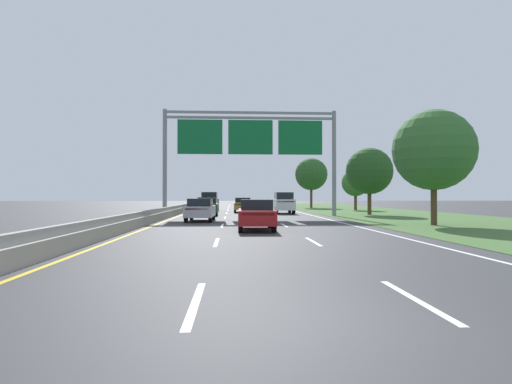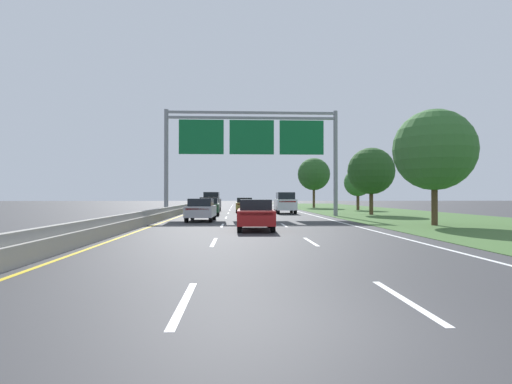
# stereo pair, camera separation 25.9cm
# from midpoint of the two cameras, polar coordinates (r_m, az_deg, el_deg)

# --- Properties ---
(ground_plane) EXTENTS (220.00, 220.00, 0.00)m
(ground_plane) POSITION_cam_midpoint_polar(r_m,az_deg,el_deg) (40.48, -1.05, -3.03)
(ground_plane) COLOR #333335
(lane_striping) EXTENTS (11.96, 106.00, 0.01)m
(lane_striping) POSITION_cam_midpoint_polar(r_m,az_deg,el_deg) (40.02, -1.03, -3.05)
(lane_striping) COLOR white
(lane_striping) RESTS_ON ground
(grass_verge_right) EXTENTS (14.00, 110.00, 0.02)m
(grass_verge_right) POSITION_cam_midpoint_polar(r_m,az_deg,el_deg) (43.17, 17.82, -2.83)
(grass_verge_right) COLOR #3D602D
(grass_verge_right) RESTS_ON ground
(median_barrier_concrete) EXTENTS (0.60, 110.00, 0.85)m
(median_barrier_concrete) POSITION_cam_midpoint_polar(r_m,az_deg,el_deg) (40.82, -10.36, -2.50)
(median_barrier_concrete) COLOR #99968E
(median_barrier_concrete) RESTS_ON ground
(overhead_sign_gantry) EXTENTS (15.06, 0.42, 9.21)m
(overhead_sign_gantry) POSITION_cam_midpoint_polar(r_m,az_deg,el_deg) (36.48, -0.38, 6.94)
(overhead_sign_gantry) COLOR gray
(overhead_sign_gantry) RESTS_ON ground
(pickup_truck_black) EXTENTS (2.12, 5.44, 2.20)m
(pickup_truck_black) POSITION_cam_midpoint_polar(r_m,az_deg,el_deg) (48.09, -5.98, -1.35)
(pickup_truck_black) COLOR black
(pickup_truck_black) RESTS_ON ground
(car_silver_left_lane_sedan) EXTENTS (1.93, 4.45, 1.57)m
(car_silver_left_lane_sedan) POSITION_cam_midpoint_polar(r_m,az_deg,el_deg) (29.43, -7.23, -2.36)
(car_silver_left_lane_sedan) COLOR #B2B5BA
(car_silver_left_lane_sedan) RESTS_ON ground
(car_red_centre_lane_sedan) EXTENTS (1.92, 4.44, 1.57)m
(car_red_centre_lane_sedan) POSITION_cam_midpoint_polar(r_m,az_deg,el_deg) (21.57, 0.27, -3.03)
(car_red_centre_lane_sedan) COLOR maroon
(car_red_centre_lane_sedan) RESTS_ON ground
(car_gold_centre_lane_sedan) EXTENTS (1.82, 4.40, 1.57)m
(car_gold_centre_lane_sedan) POSITION_cam_midpoint_polar(r_m,az_deg,el_deg) (44.91, -1.44, -1.74)
(car_gold_centre_lane_sedan) COLOR #A38438
(car_gold_centre_lane_sedan) RESTS_ON ground
(car_darkgreen_left_lane_sedan) EXTENTS (1.92, 4.44, 1.57)m
(car_darkgreen_left_lane_sedan) POSITION_cam_midpoint_polar(r_m,az_deg,el_deg) (38.25, -6.21, -1.94)
(car_darkgreen_left_lane_sedan) COLOR #193D23
(car_darkgreen_left_lane_sedan) RESTS_ON ground
(car_white_right_lane_suv) EXTENTS (1.98, 4.73, 2.11)m
(car_white_right_lane_suv) POSITION_cam_midpoint_polar(r_m,az_deg,el_deg) (41.94, 4.16, -1.44)
(car_white_right_lane_suv) COLOR silver
(car_white_right_lane_suv) RESTS_ON ground
(roadside_tree_near) EXTENTS (4.81, 4.81, 6.90)m
(roadside_tree_near) POSITION_cam_midpoint_polar(r_m,az_deg,el_deg) (27.17, 23.34, 5.27)
(roadside_tree_near) COLOR #4C3823
(roadside_tree_near) RESTS_ON ground
(roadside_tree_mid) EXTENTS (4.33, 4.33, 6.24)m
(roadside_tree_mid) POSITION_cam_midpoint_polar(r_m,az_deg,el_deg) (40.41, 15.57, 2.76)
(roadside_tree_mid) COLOR #4C3823
(roadside_tree_mid) RESTS_ON ground
(roadside_tree_far) EXTENTS (3.40, 3.40, 5.12)m
(roadside_tree_far) POSITION_cam_midpoint_polar(r_m,az_deg,el_deg) (53.08, 13.83, 1.25)
(roadside_tree_far) COLOR #4C3823
(roadside_tree_far) RESTS_ON ground
(roadside_tree_distant) EXTENTS (4.77, 4.77, 7.37)m
(roadside_tree_distant) POSITION_cam_midpoint_polar(r_m,az_deg,el_deg) (62.39, 7.99, 2.42)
(roadside_tree_distant) COLOR #4C3823
(roadside_tree_distant) RESTS_ON ground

